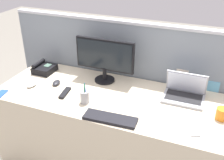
# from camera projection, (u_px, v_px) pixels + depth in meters

# --- Properties ---
(desk) EXTENTS (1.90, 0.76, 0.75)m
(desk) POSITION_uv_depth(u_px,v_px,m) (110.00, 132.00, 2.39)
(desk) COLOR beige
(desk) RESTS_ON ground_plane
(cubicle_divider) EXTENTS (2.28, 0.08, 1.26)m
(cubicle_divider) POSITION_uv_depth(u_px,v_px,m) (126.00, 85.00, 2.62)
(cubicle_divider) COLOR gray
(cubicle_divider) RESTS_ON ground_plane
(desktop_monitor) EXTENTS (0.53, 0.18, 0.39)m
(desktop_monitor) POSITION_uv_depth(u_px,v_px,m) (105.00, 57.00, 2.35)
(desktop_monitor) COLOR black
(desktop_monitor) RESTS_ON desk
(laptop) EXTENTS (0.32, 0.24, 0.21)m
(laptop) POSITION_uv_depth(u_px,v_px,m) (185.00, 92.00, 2.17)
(laptop) COLOR #9EA0A8
(laptop) RESTS_ON desk
(desk_phone) EXTENTS (0.18, 0.19, 0.10)m
(desk_phone) POSITION_uv_depth(u_px,v_px,m) (44.00, 69.00, 2.59)
(desk_phone) COLOR black
(desk_phone) RESTS_ON desk
(keyboard_main) EXTENTS (0.39, 0.14, 0.02)m
(keyboard_main) POSITION_uv_depth(u_px,v_px,m) (110.00, 119.00, 1.92)
(keyboard_main) COLOR black
(keyboard_main) RESTS_ON desk
(computer_mouse_right_hand) EXTENTS (0.07, 0.11, 0.03)m
(computer_mouse_right_hand) POSITION_uv_depth(u_px,v_px,m) (32.00, 85.00, 2.34)
(computer_mouse_right_hand) COLOR silver
(computer_mouse_right_hand) RESTS_ON desk
(computer_mouse_left_hand) EXTENTS (0.08, 0.11, 0.03)m
(computer_mouse_left_hand) POSITION_uv_depth(u_px,v_px,m) (56.00, 83.00, 2.37)
(computer_mouse_left_hand) COLOR #232328
(computer_mouse_left_hand) RESTS_ON desk
(pen_cup) EXTENTS (0.07, 0.07, 0.17)m
(pen_cup) POSITION_uv_depth(u_px,v_px,m) (85.00, 97.00, 2.10)
(pen_cup) COLOR #99999E
(pen_cup) RESTS_ON desk
(cell_phone_blue_case) EXTENTS (0.09, 0.14, 0.01)m
(cell_phone_blue_case) POSITION_uv_depth(u_px,v_px,m) (1.00, 94.00, 2.23)
(cell_phone_blue_case) COLOR blue
(cell_phone_blue_case) RESTS_ON desk
(cell_phone_silver_slab) EXTENTS (0.11, 0.16, 0.01)m
(cell_phone_silver_slab) POSITION_uv_depth(u_px,v_px,m) (193.00, 129.00, 1.82)
(cell_phone_silver_slab) COLOR #B7BAC1
(cell_phone_silver_slab) RESTS_ON desk
(tv_remote) EXTENTS (0.07, 0.17, 0.02)m
(tv_remote) POSITION_uv_depth(u_px,v_px,m) (65.00, 93.00, 2.23)
(tv_remote) COLOR black
(tv_remote) RESTS_ON desk
(coffee_mug) EXTENTS (0.12, 0.08, 0.09)m
(coffee_mug) POSITION_uv_depth(u_px,v_px,m) (222.00, 114.00, 1.91)
(coffee_mug) COLOR orange
(coffee_mug) RESTS_ON desk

